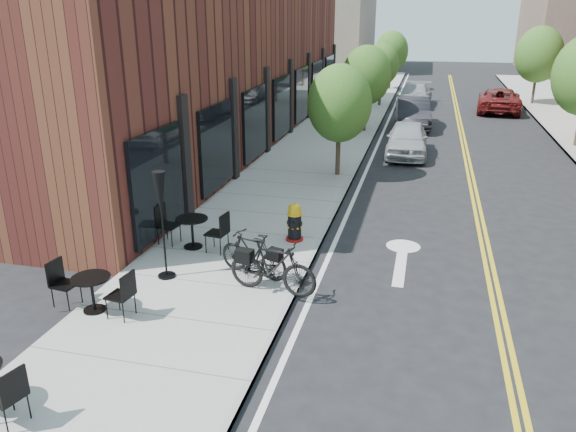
% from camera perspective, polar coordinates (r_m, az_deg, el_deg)
% --- Properties ---
extents(ground, '(120.00, 120.00, 0.00)m').
position_cam_1_polar(ground, '(11.64, 0.78, -8.35)').
color(ground, black).
rests_on(ground, ground).
extents(sidewalk_near, '(4.00, 70.00, 0.12)m').
position_cam_1_polar(sidewalk_near, '(21.16, 1.71, 5.07)').
color(sidewalk_near, '#9E9B93').
rests_on(sidewalk_near, ground).
extents(building_near, '(5.00, 28.00, 7.00)m').
position_cam_1_polar(building_near, '(25.62, -6.45, 15.41)').
color(building_near, '#451A16').
rests_on(building_near, ground).
extents(bg_building_left, '(8.00, 14.00, 10.00)m').
position_cam_1_polar(bg_building_left, '(58.88, 4.10, 19.54)').
color(bg_building_left, '#726656').
rests_on(bg_building_left, ground).
extents(tree_near_a, '(2.20, 2.20, 3.81)m').
position_cam_1_polar(tree_near_a, '(19.42, 5.26, 11.32)').
color(tree_near_a, '#382B1E').
rests_on(tree_near_a, sidewalk_near).
extents(tree_near_b, '(2.30, 2.30, 3.98)m').
position_cam_1_polar(tree_near_b, '(27.27, 7.98, 13.97)').
color(tree_near_b, '#382B1E').
rests_on(tree_near_b, sidewalk_near).
extents(tree_near_c, '(2.10, 2.10, 3.67)m').
position_cam_1_polar(tree_near_c, '(35.22, 9.48, 14.94)').
color(tree_near_c, '#382B1E').
rests_on(tree_near_c, sidewalk_near).
extents(tree_near_d, '(2.40, 2.40, 4.11)m').
position_cam_1_polar(tree_near_d, '(43.16, 10.47, 16.14)').
color(tree_near_d, '#382B1E').
rests_on(tree_near_d, sidewalk_near).
extents(tree_far_c, '(2.80, 2.80, 4.62)m').
position_cam_1_polar(tree_far_c, '(38.57, 24.14, 14.74)').
color(tree_far_c, '#382B1E').
rests_on(tree_far_c, sidewalk_far).
extents(fire_hydrant, '(0.47, 0.47, 1.00)m').
position_cam_1_polar(fire_hydrant, '(13.98, 0.68, -0.64)').
color(fire_hydrant, maroon).
rests_on(fire_hydrant, sidewalk_near).
extents(bicycle_left, '(1.75, 0.96, 1.01)m').
position_cam_1_polar(bicycle_left, '(12.12, -3.54, -3.89)').
color(bicycle_left, black).
rests_on(bicycle_left, sidewalk_near).
extents(bicycle_right, '(1.95, 0.81, 1.14)m').
position_cam_1_polar(bicycle_right, '(11.37, -1.57, -5.19)').
color(bicycle_right, black).
rests_on(bicycle_right, sidewalk_near).
extents(bistro_set_b, '(1.74, 0.82, 0.92)m').
position_cam_1_polar(bistro_set_b, '(11.37, -19.29, -6.99)').
color(bistro_set_b, black).
rests_on(bistro_set_b, sidewalk_near).
extents(bistro_set_c, '(1.85, 0.89, 0.98)m').
position_cam_1_polar(bistro_set_c, '(13.74, -9.71, -1.24)').
color(bistro_set_c, black).
rests_on(bistro_set_c, sidewalk_near).
extents(patio_umbrella, '(0.38, 0.38, 2.36)m').
position_cam_1_polar(patio_umbrella, '(11.91, -12.79, 1.33)').
color(patio_umbrella, black).
rests_on(patio_umbrella, sidewalk_near).
extents(parked_car_a, '(1.67, 4.01, 1.36)m').
position_cam_1_polar(parked_car_a, '(23.38, 12.00, 7.66)').
color(parked_car_a, '#A6A8AE').
rests_on(parked_car_a, ground).
extents(parked_car_b, '(1.96, 4.66, 1.50)m').
position_cam_1_polar(parked_car_b, '(29.32, 12.57, 10.22)').
color(parked_car_b, black).
rests_on(parked_car_b, ground).
extents(parked_car_c, '(2.15, 4.70, 1.33)m').
position_cam_1_polar(parked_car_c, '(36.15, 12.75, 11.88)').
color(parked_car_c, '#9F9FA4').
rests_on(parked_car_c, ground).
extents(parked_car_far, '(2.74, 5.20, 1.40)m').
position_cam_1_polar(parked_car_far, '(35.44, 20.67, 10.99)').
color(parked_car_far, maroon).
rests_on(parked_car_far, ground).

